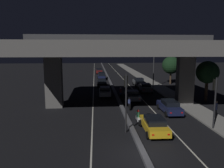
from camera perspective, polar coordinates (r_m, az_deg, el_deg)
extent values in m
plane|color=black|center=(15.84, 8.17, -17.94)|extent=(200.00, 200.00, 0.00)
cube|color=beige|center=(49.28, -4.77, 0.70)|extent=(0.12, 126.00, 0.00)
cube|color=beige|center=(49.74, 3.44, 0.80)|extent=(0.12, 126.00, 0.00)
cube|color=#4C4C51|center=(49.36, -0.65, 0.89)|extent=(0.44, 126.00, 0.25)
cube|color=gray|center=(43.98, 11.30, -0.36)|extent=(2.95, 126.00, 0.15)
cube|color=#5B5956|center=(27.70, -14.96, 0.60)|extent=(2.02, 1.24, 6.46)
cube|color=#5B5956|center=(29.56, 18.54, 0.96)|extent=(2.02, 1.24, 6.46)
cube|color=#5B5956|center=(27.13, 2.41, 9.22)|extent=(23.15, 13.86, 1.55)
cube|color=#333335|center=(27.16, 2.42, 11.81)|extent=(23.15, 0.40, 0.90)
cylinder|color=black|center=(18.73, 3.69, -5.15)|extent=(0.14, 0.14, 5.15)
cube|color=black|center=(18.53, 3.67, 0.69)|extent=(0.30, 0.28, 0.95)
sphere|color=red|center=(18.63, 3.62, 1.66)|extent=(0.18, 0.18, 0.18)
sphere|color=black|center=(18.67, 3.61, 0.76)|extent=(0.18, 0.18, 0.18)
sphere|color=black|center=(18.72, 3.60, -0.14)|extent=(0.18, 0.18, 0.18)
cylinder|color=black|center=(21.36, 25.27, -4.78)|extent=(0.14, 0.14, 4.75)
cube|color=black|center=(21.19, 25.34, -0.20)|extent=(0.30, 0.28, 0.95)
sphere|color=red|center=(21.28, 25.20, 0.65)|extent=(0.18, 0.18, 0.18)
sphere|color=black|center=(21.32, 25.14, -0.13)|extent=(0.18, 0.18, 0.18)
sphere|color=black|center=(21.37, 25.09, -0.92)|extent=(0.18, 0.18, 0.18)
cylinder|color=#2D2D30|center=(40.95, 10.82, 3.94)|extent=(0.18, 0.18, 7.21)
cylinder|color=#2D2D30|center=(40.52, 9.43, 8.82)|extent=(2.22, 0.10, 0.10)
ellipsoid|color=#F2B759|center=(40.27, 7.88, 8.71)|extent=(0.56, 0.32, 0.24)
cube|color=gold|center=(19.66, 10.90, -10.55)|extent=(1.84, 4.43, 0.60)
cube|color=black|center=(19.29, 11.11, -9.25)|extent=(1.58, 2.14, 0.48)
cylinder|color=black|center=(20.92, 7.60, -10.12)|extent=(0.21, 0.64, 0.64)
cylinder|color=black|center=(21.29, 12.18, -9.90)|extent=(0.21, 0.64, 0.64)
cylinder|color=black|center=(18.26, 9.33, -13.08)|extent=(0.21, 0.64, 0.64)
cylinder|color=black|center=(18.69, 14.57, -12.73)|extent=(0.21, 0.64, 0.64)
cube|color=red|center=(17.51, 10.70, -12.95)|extent=(0.18, 0.03, 0.11)
cube|color=red|center=(17.83, 14.61, -12.67)|extent=(0.18, 0.03, 0.11)
cube|color=#141938|center=(25.72, 14.70, -5.87)|extent=(1.72, 4.70, 0.68)
cube|color=black|center=(25.36, 14.92, -4.74)|extent=(1.49, 2.27, 0.48)
cylinder|color=black|center=(27.00, 12.00, -5.80)|extent=(0.21, 0.66, 0.65)
cylinder|color=black|center=(27.47, 15.28, -5.66)|extent=(0.21, 0.66, 0.65)
cylinder|color=black|center=(24.15, 13.98, -7.65)|extent=(0.21, 0.66, 0.65)
cylinder|color=black|center=(24.68, 17.60, -7.45)|extent=(0.21, 0.66, 0.65)
cube|color=red|center=(23.38, 15.15, -7.31)|extent=(0.18, 0.03, 0.11)
cube|color=red|center=(23.78, 17.83, -7.16)|extent=(0.18, 0.03, 0.11)
cube|color=#515459|center=(30.95, 5.28, -3.18)|extent=(1.84, 3.93, 0.60)
cube|color=black|center=(30.75, 5.33, -2.20)|extent=(1.60, 1.58, 0.52)
cylinder|color=black|center=(32.12, 3.32, -3.25)|extent=(0.21, 0.62, 0.62)
cylinder|color=black|center=(32.42, 6.41, -3.18)|extent=(0.21, 0.62, 0.62)
cylinder|color=black|center=(29.63, 4.03, -4.32)|extent=(0.21, 0.62, 0.62)
cylinder|color=black|center=(29.96, 7.37, -4.22)|extent=(0.21, 0.62, 0.62)
cube|color=red|center=(28.95, 4.74, -3.98)|extent=(0.18, 0.03, 0.11)
cube|color=red|center=(29.19, 7.19, -3.91)|extent=(0.18, 0.03, 0.11)
cube|color=#515459|center=(37.41, 8.67, -1.01)|extent=(1.94, 4.26, 0.70)
cube|color=black|center=(37.22, 8.72, -0.18)|extent=(1.64, 1.73, 0.44)
cylinder|color=black|center=(38.66, 6.99, -1.17)|extent=(0.22, 0.66, 0.65)
cylinder|color=black|center=(38.98, 9.54, -1.15)|extent=(0.22, 0.66, 0.65)
cylinder|color=black|center=(35.98, 7.70, -1.96)|extent=(0.22, 0.66, 0.65)
cylinder|color=black|center=(36.32, 10.43, -1.92)|extent=(0.22, 0.66, 0.65)
cube|color=red|center=(35.25, 8.32, -1.57)|extent=(0.18, 0.04, 0.11)
cube|color=red|center=(35.50, 10.31, -1.54)|extent=(0.18, 0.04, 0.11)
cube|color=#515459|center=(43.36, 7.02, 0.40)|extent=(1.81, 4.43, 0.74)
cube|color=black|center=(43.17, 7.07, 1.19)|extent=(1.57, 1.78, 0.51)
cylinder|color=black|center=(44.66, 5.54, 0.19)|extent=(0.21, 0.59, 0.58)
cylinder|color=black|center=(45.01, 7.69, 0.22)|extent=(0.21, 0.59, 0.58)
cylinder|color=black|center=(41.84, 6.28, -0.42)|extent=(0.21, 0.59, 0.58)
cylinder|color=black|center=(42.21, 8.56, -0.38)|extent=(0.21, 0.59, 0.58)
cube|color=red|center=(41.09, 6.83, -0.03)|extent=(0.18, 0.03, 0.11)
cube|color=red|center=(41.36, 8.50, 0.00)|extent=(0.18, 0.03, 0.11)
cube|color=gray|center=(33.56, -1.88, -2.20)|extent=(1.82, 4.08, 0.57)
cube|color=black|center=(33.65, -1.89, -1.20)|extent=(1.57, 1.97, 0.54)
cylinder|color=black|center=(32.34, -0.31, -3.14)|extent=(0.21, 0.64, 0.64)
cylinder|color=black|center=(32.30, -3.32, -3.17)|extent=(0.21, 0.64, 0.64)
cylinder|color=black|center=(34.95, -0.54, -2.21)|extent=(0.21, 0.64, 0.64)
cylinder|color=black|center=(34.91, -3.32, -2.24)|extent=(0.21, 0.64, 0.64)
cube|color=white|center=(35.59, -0.98, -1.68)|extent=(0.18, 0.03, 0.11)
cube|color=white|center=(35.56, -2.94, -1.70)|extent=(0.18, 0.03, 0.11)
cube|color=black|center=(42.27, -2.68, 0.20)|extent=(1.75, 4.07, 0.61)
cube|color=black|center=(42.29, -2.69, 0.98)|extent=(1.52, 1.64, 0.53)
cylinder|color=black|center=(41.05, -1.44, -0.50)|extent=(0.21, 0.67, 0.66)
cylinder|color=black|center=(40.97, -3.76, -0.53)|extent=(0.21, 0.67, 0.66)
cylinder|color=black|center=(43.68, -1.67, 0.09)|extent=(0.21, 0.67, 0.66)
cylinder|color=black|center=(43.61, -3.85, 0.05)|extent=(0.21, 0.67, 0.66)
cube|color=white|center=(44.32, -2.03, 0.50)|extent=(0.18, 0.03, 0.11)
cube|color=white|center=(44.27, -3.57, 0.47)|extent=(0.18, 0.03, 0.11)
cube|color=#141938|center=(52.26, -2.81, 1.91)|extent=(1.77, 4.61, 0.69)
cube|color=black|center=(52.17, -2.82, 2.68)|extent=(1.52, 2.77, 0.74)
cylinder|color=black|center=(50.86, -1.81, 1.32)|extent=(0.21, 0.59, 0.59)
cylinder|color=black|center=(50.78, -3.63, 1.30)|extent=(0.21, 0.59, 0.59)
cylinder|color=black|center=(53.84, -2.04, 1.76)|extent=(0.21, 0.59, 0.59)
cylinder|color=black|center=(53.76, -3.75, 1.73)|extent=(0.21, 0.59, 0.59)
cube|color=white|center=(54.58, -2.34, 2.11)|extent=(0.18, 0.03, 0.11)
cube|color=white|center=(54.52, -3.55, 2.09)|extent=(0.18, 0.03, 0.11)
cube|color=#591414|center=(64.49, -3.40, 3.33)|extent=(1.81, 4.15, 0.73)
cube|color=black|center=(64.53, -3.40, 3.88)|extent=(1.57, 1.67, 0.51)
cylinder|color=black|center=(63.20, -2.57, 2.88)|extent=(0.21, 0.67, 0.67)
cylinder|color=black|center=(63.15, -4.13, 2.86)|extent=(0.21, 0.67, 0.67)
cylinder|color=black|center=(65.91, -2.68, 3.14)|extent=(0.21, 0.67, 0.67)
cylinder|color=black|center=(65.86, -4.18, 3.12)|extent=(0.21, 0.67, 0.67)
cube|color=white|center=(66.59, -2.92, 3.42)|extent=(0.18, 0.03, 0.11)
cube|color=white|center=(66.55, -3.98, 3.40)|extent=(0.18, 0.03, 0.11)
cylinder|color=black|center=(22.33, 6.44, -8.97)|extent=(0.09, 0.55, 0.55)
cylinder|color=black|center=(21.08, 7.10, -10.09)|extent=(0.11, 0.55, 0.55)
cube|color=silver|center=(21.63, 6.77, -8.96)|extent=(0.25, 1.02, 0.32)
cylinder|color=#26593F|center=(21.51, 6.79, -7.93)|extent=(0.32, 0.32, 0.49)
sphere|color=#B21919|center=(21.41, 6.81, -6.99)|extent=(0.24, 0.24, 0.24)
cube|color=red|center=(20.96, 7.14, -9.56)|extent=(0.08, 0.03, 0.08)
cylinder|color=black|center=(27.39, 4.38, -5.44)|extent=(0.11, 0.62, 0.62)
cylinder|color=black|center=(26.10, 4.67, -6.18)|extent=(0.13, 0.62, 0.62)
cube|color=black|center=(26.69, 4.53, -5.35)|extent=(0.29, 1.03, 0.32)
cylinder|color=navy|center=(26.59, 4.54, -4.50)|extent=(0.34, 0.34, 0.50)
sphere|color=silver|center=(26.51, 4.55, -3.72)|extent=(0.24, 0.24, 0.24)
cube|color=red|center=(26.00, 4.69, -5.75)|extent=(0.08, 0.03, 0.08)
cylinder|color=black|center=(33.73, 2.16, -2.65)|extent=(0.09, 0.61, 0.61)
cylinder|color=black|center=(32.46, 2.37, -3.13)|extent=(0.11, 0.61, 0.61)
cube|color=navy|center=(33.05, 2.26, -2.51)|extent=(0.26, 1.00, 0.32)
cylinder|color=maroon|center=(32.96, 2.27, -1.76)|extent=(0.33, 0.33, 0.57)
sphere|color=silver|center=(32.89, 2.27, -1.07)|extent=(0.24, 0.24, 0.24)
cube|color=red|center=(32.36, 2.38, -2.76)|extent=(0.08, 0.03, 0.08)
cylinder|color=black|center=(25.09, 25.39, -7.04)|extent=(0.26, 0.26, 0.86)
cylinder|color=navy|center=(24.89, 25.52, -5.28)|extent=(0.30, 0.30, 0.72)
sphere|color=tan|center=(24.78, 25.59, -4.22)|extent=(0.23, 0.23, 0.23)
cylinder|color=#38281C|center=(32.87, 23.38, -1.67)|extent=(0.43, 0.43, 2.91)
sphere|color=black|center=(32.52, 23.67, 2.84)|extent=(3.06, 3.06, 3.06)
cylinder|color=#38281C|center=(46.97, 15.02, 1.58)|extent=(0.36, 0.36, 2.56)
sphere|color=black|center=(46.71, 15.15, 4.79)|extent=(3.63, 3.63, 3.63)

